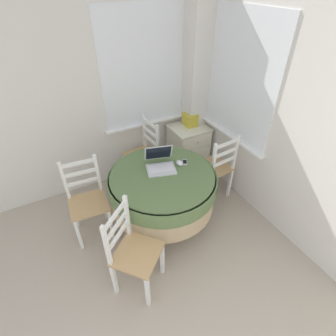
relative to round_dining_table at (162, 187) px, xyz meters
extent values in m
cube|color=silver|center=(-1.10, 1.13, 0.73)|extent=(4.49, 0.06, 2.55)
cube|color=white|center=(0.31, 1.09, 0.94)|extent=(1.10, 0.01, 1.42)
cube|color=white|center=(0.31, 1.06, 0.22)|extent=(1.18, 0.07, 0.02)
cube|color=white|center=(1.14, 0.27, 0.94)|extent=(0.01, 1.10, 1.42)
cube|color=white|center=(1.11, 0.27, 0.22)|extent=(0.07, 1.18, 0.02)
cube|color=silver|center=(1.00, 0.96, 0.73)|extent=(0.28, 0.28, 2.55)
cylinder|color=#4C3D2D|center=(0.00, 0.00, -0.53)|extent=(0.36, 0.36, 0.03)
cylinder|color=#4C3D2D|center=(0.00, 0.00, -0.18)|extent=(0.11, 0.11, 0.68)
cylinder|color=tan|center=(0.00, 0.00, -0.04)|extent=(1.15, 1.15, 0.40)
cylinder|color=#567042|center=(0.00, 0.00, 0.08)|extent=(1.18, 1.18, 0.17)
cylinder|color=#567042|center=(0.00, 0.00, 0.17)|extent=(1.12, 1.12, 0.02)
cube|color=silver|center=(0.03, 0.07, 0.19)|extent=(0.36, 0.30, 0.02)
cube|color=silver|center=(0.03, 0.09, 0.20)|extent=(0.30, 0.21, 0.00)
cube|color=silver|center=(0.07, 0.22, 0.31)|extent=(0.32, 0.17, 0.21)
cube|color=black|center=(0.07, 0.22, 0.31)|extent=(0.29, 0.15, 0.19)
ellipsoid|color=white|center=(0.25, 0.06, 0.21)|extent=(0.06, 0.10, 0.05)
cube|color=#B2B7BC|center=(0.32, 0.07, 0.19)|extent=(0.10, 0.12, 0.01)
cube|color=black|center=(0.32, 0.07, 0.19)|extent=(0.07, 0.08, 0.00)
cube|color=tan|center=(0.08, 0.81, -0.09)|extent=(0.42, 0.43, 0.02)
cube|color=white|center=(-0.10, 0.96, -0.32)|extent=(0.04, 0.04, 0.44)
cube|color=white|center=(-0.07, 0.62, -0.32)|extent=(0.04, 0.04, 0.44)
cube|color=white|center=(0.23, 0.99, -0.32)|extent=(0.04, 0.04, 0.44)
cube|color=white|center=(0.26, 0.65, -0.32)|extent=(0.04, 0.04, 0.44)
cube|color=white|center=(0.23, 0.99, 0.16)|extent=(0.03, 0.03, 0.48)
cube|color=white|center=(0.26, 0.65, 0.16)|extent=(0.03, 0.03, 0.48)
cube|color=white|center=(0.25, 0.82, 0.34)|extent=(0.05, 0.35, 0.04)
cube|color=white|center=(0.25, 0.82, 0.22)|extent=(0.05, 0.35, 0.04)
cube|color=white|center=(0.25, 0.82, 0.09)|extent=(0.05, 0.35, 0.04)
cube|color=tan|center=(0.80, 0.14, -0.09)|extent=(0.43, 0.42, 0.02)
cube|color=white|center=(0.96, 0.32, -0.32)|extent=(0.04, 0.04, 0.44)
cube|color=white|center=(0.61, 0.29, -0.32)|extent=(0.04, 0.04, 0.44)
cube|color=white|center=(0.99, -0.01, -0.32)|extent=(0.04, 0.04, 0.44)
cube|color=white|center=(0.64, -0.04, -0.32)|extent=(0.04, 0.04, 0.44)
cube|color=white|center=(0.99, -0.01, 0.16)|extent=(0.03, 0.03, 0.48)
cube|color=white|center=(0.64, -0.04, 0.16)|extent=(0.03, 0.03, 0.48)
cube|color=white|center=(0.81, -0.03, 0.34)|extent=(0.35, 0.05, 0.04)
cube|color=white|center=(0.81, -0.03, 0.22)|extent=(0.35, 0.05, 0.04)
cube|color=white|center=(0.81, -0.03, 0.09)|extent=(0.35, 0.05, 0.04)
cube|color=tan|center=(-0.55, -0.59, -0.09)|extent=(0.55, 0.55, 0.02)
cube|color=white|center=(-0.58, -0.83, -0.32)|extent=(0.05, 0.05, 0.44)
cube|color=white|center=(-0.32, -0.60, -0.32)|extent=(0.05, 0.05, 0.44)
cube|color=white|center=(-0.79, -0.58, -0.32)|extent=(0.05, 0.05, 0.44)
cube|color=white|center=(-0.53, -0.35, -0.32)|extent=(0.05, 0.05, 0.44)
cube|color=white|center=(-0.79, -0.58, 0.16)|extent=(0.05, 0.05, 0.48)
cube|color=white|center=(-0.53, -0.35, 0.16)|extent=(0.05, 0.05, 0.48)
cube|color=white|center=(-0.66, -0.47, 0.34)|extent=(0.28, 0.24, 0.04)
cube|color=white|center=(-0.66, -0.47, 0.22)|extent=(0.28, 0.24, 0.04)
cube|color=white|center=(-0.66, -0.47, 0.09)|extent=(0.28, 0.24, 0.04)
cube|color=tan|center=(-0.78, 0.23, -0.09)|extent=(0.43, 0.42, 0.02)
cube|color=white|center=(-0.97, 0.08, -0.32)|extent=(0.04, 0.04, 0.44)
cube|color=white|center=(-0.62, 0.05, -0.32)|extent=(0.04, 0.04, 0.44)
cube|color=white|center=(-0.94, 0.41, -0.32)|extent=(0.04, 0.04, 0.44)
cube|color=white|center=(-0.59, 0.38, -0.32)|extent=(0.04, 0.04, 0.44)
cube|color=white|center=(-0.94, 0.41, 0.16)|extent=(0.03, 0.03, 0.48)
cube|color=white|center=(-0.59, 0.38, 0.16)|extent=(0.03, 0.03, 0.48)
cube|color=white|center=(-0.76, 0.39, 0.34)|extent=(0.35, 0.05, 0.04)
cube|color=white|center=(-0.76, 0.39, 0.22)|extent=(0.35, 0.05, 0.04)
cube|color=white|center=(-0.76, 0.39, 0.09)|extent=(0.35, 0.05, 0.04)
cube|color=silver|center=(0.86, 0.83, -0.21)|extent=(0.50, 0.45, 0.66)
cube|color=silver|center=(0.86, 0.83, 0.13)|extent=(0.52, 0.47, 0.02)
cube|color=white|center=(0.86, 0.60, 0.01)|extent=(0.44, 0.01, 0.19)
sphere|color=olive|center=(0.86, 0.60, 0.01)|extent=(0.02, 0.02, 0.02)
cube|color=white|center=(0.86, 0.60, -0.21)|extent=(0.44, 0.01, 0.19)
sphere|color=olive|center=(0.86, 0.60, -0.21)|extent=(0.02, 0.02, 0.02)
cube|color=white|center=(0.86, 0.60, -0.44)|extent=(0.44, 0.01, 0.19)
sphere|color=olive|center=(0.86, 0.60, -0.44)|extent=(0.02, 0.02, 0.02)
cube|color=gold|center=(0.90, 0.88, 0.22)|extent=(0.16, 0.19, 0.18)
camera|label=1|loc=(-0.97, -1.94, 1.91)|focal=28.00mm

